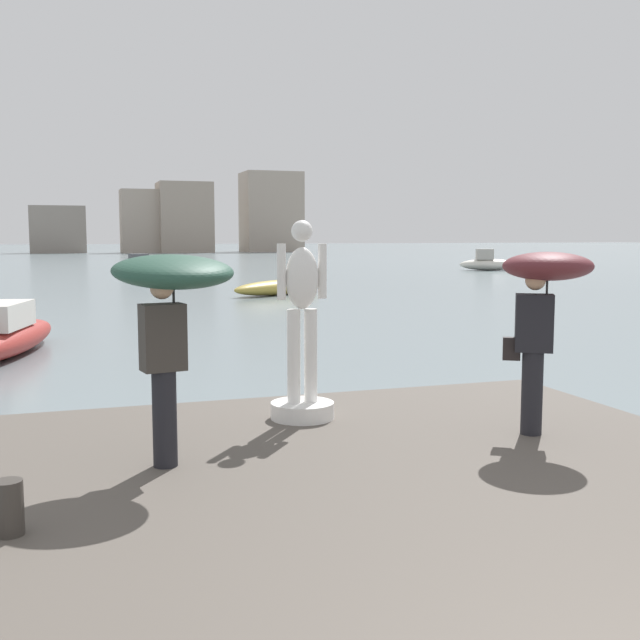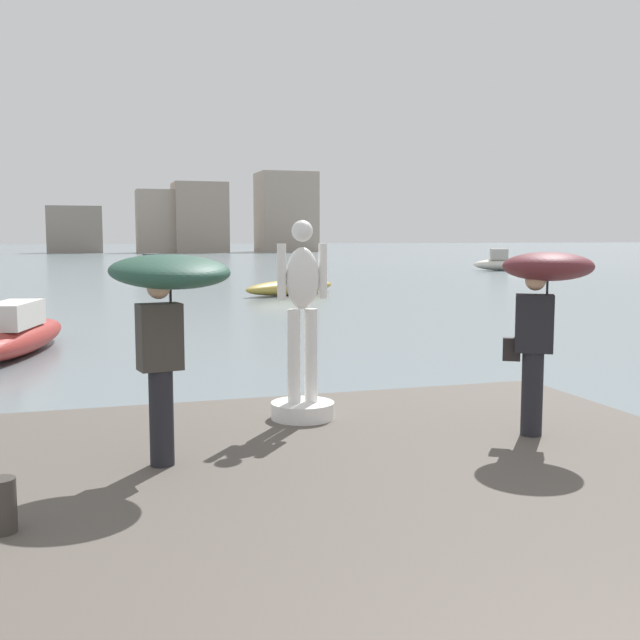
% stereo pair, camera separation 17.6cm
% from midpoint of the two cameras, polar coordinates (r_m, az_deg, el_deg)
% --- Properties ---
extents(ground_plane, '(400.00, 400.00, 0.00)m').
position_cam_midpoint_polar(ground_plane, '(41.74, -14.80, 2.68)').
color(ground_plane, slate).
extents(pier, '(7.21, 10.90, 0.40)m').
position_cam_midpoint_polar(pier, '(5.30, 13.50, -19.36)').
color(pier, '#564F47').
rests_on(pier, ground).
extents(statue_white_figure, '(0.73, 0.73, 2.25)m').
position_cam_midpoint_polar(statue_white_figure, '(8.67, -1.92, -1.89)').
color(statue_white_figure, white).
rests_on(statue_white_figure, pier).
extents(onlooker_left, '(1.27, 1.28, 1.95)m').
position_cam_midpoint_polar(onlooker_left, '(6.99, -11.77, 1.90)').
color(onlooker_left, black).
rests_on(onlooker_left, pier).
extents(onlooker_right, '(1.26, 1.26, 1.93)m').
position_cam_midpoint_polar(onlooker_right, '(8.22, 15.71, 2.07)').
color(onlooker_right, black).
rests_on(onlooker_right, pier).
extents(mooring_bollard, '(0.21, 0.21, 0.39)m').
position_cam_midpoint_polar(mooring_bollard, '(5.93, -23.02, -12.77)').
color(mooring_bollard, '#38332D').
rests_on(mooring_bollard, pier).
extents(boat_near, '(4.39, 2.92, 1.54)m').
position_cam_midpoint_polar(boat_near, '(56.52, 12.34, 4.18)').
color(boat_near, silver).
rests_on(boat_near, ground).
extents(boat_mid, '(3.53, 1.98, 1.28)m').
position_cam_midpoint_polar(boat_mid, '(52.99, -13.23, 3.97)').
color(boat_mid, '#336B5B').
rests_on(boat_mid, ground).
extents(boat_far, '(2.17, 5.07, 1.12)m').
position_cam_midpoint_polar(boat_far, '(17.27, -22.42, -1.03)').
color(boat_far, '#9E2D28').
rests_on(boat_far, ground).
extents(boat_leftward, '(4.97, 3.67, 0.63)m').
position_cam_midpoint_polar(boat_leftward, '(32.35, -3.22, 2.45)').
color(boat_leftward, '#B2993D').
rests_on(boat_leftward, ground).
extents(distant_skyline, '(62.09, 14.91, 13.19)m').
position_cam_midpoint_polar(distant_skyline, '(119.28, -16.71, 7.57)').
color(distant_skyline, gray).
rests_on(distant_skyline, ground).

